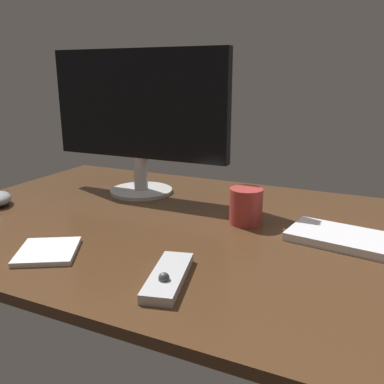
# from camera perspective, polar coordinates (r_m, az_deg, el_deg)

# --- Properties ---
(desk) EXTENTS (1.40, 0.84, 0.02)m
(desk) POSITION_cam_1_polar(r_m,az_deg,el_deg) (0.97, 2.14, -5.31)
(desk) COLOR #4C301C
(desk) RESTS_ON ground
(monitor) EXTENTS (0.54, 0.18, 0.41)m
(monitor) POSITION_cam_1_polar(r_m,az_deg,el_deg) (1.20, -7.38, 10.86)
(monitor) COLOR silver
(monitor) RESTS_ON desk
(keyboard) EXTENTS (0.36, 0.18, 0.02)m
(keyboard) POSITION_cam_1_polar(r_m,az_deg,el_deg) (0.92, 23.89, -6.61)
(keyboard) COLOR white
(keyboard) RESTS_ON desk
(media_remote) EXTENTS (0.09, 0.18, 0.03)m
(media_remote) POSITION_cam_1_polar(r_m,az_deg,el_deg) (0.72, -3.32, -11.58)
(media_remote) COLOR #B7B7BC
(media_remote) RESTS_ON desk
(coffee_mug) EXTENTS (0.08, 0.08, 0.08)m
(coffee_mug) POSITION_cam_1_polar(r_m,az_deg,el_deg) (0.98, 7.45, -1.92)
(coffee_mug) COLOR #B23833
(coffee_mug) RESTS_ON desk
(notepad) EXTENTS (0.16, 0.16, 0.01)m
(notepad) POSITION_cam_1_polar(r_m,az_deg,el_deg) (0.87, -19.28, -7.73)
(notepad) COLOR silver
(notepad) RESTS_ON desk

